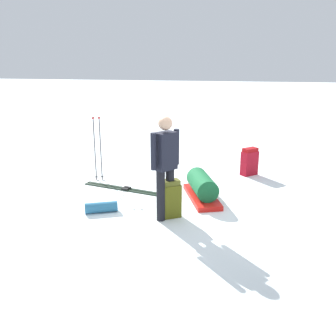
{
  "coord_description": "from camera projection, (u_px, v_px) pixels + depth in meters",
  "views": [
    {
      "loc": [
        -1.26,
        6.06,
        2.53
      ],
      "look_at": [
        0.0,
        0.0,
        0.7
      ],
      "focal_mm": 39.28,
      "sensor_mm": 36.0,
      "label": 1
    }
  ],
  "objects": [
    {
      "name": "gear_sled",
      "position": [
        202.0,
        187.0,
        6.89
      ],
      "size": [
        0.88,
        1.38,
        0.49
      ],
      "color": "red",
      "rests_on": "ground_plane"
    },
    {
      "name": "ground_plane",
      "position": [
        168.0,
        205.0,
        6.65
      ],
      "size": [
        80.0,
        80.0,
        0.0
      ],
      "primitive_type": "plane",
      "color": "white"
    },
    {
      "name": "ski_poles_planted_near",
      "position": [
        98.0,
        146.0,
        7.85
      ],
      "size": [
        0.19,
        0.11,
        1.38
      ],
      "color": "#25232C",
      "rests_on": "ground_plane"
    },
    {
      "name": "backpack_large_dark",
      "position": [
        169.0,
        199.0,
        6.07
      ],
      "size": [
        0.41,
        0.36,
        0.64
      ],
      "color": "#4E4F12",
      "rests_on": "ground_plane"
    },
    {
      "name": "ski_pair_near",
      "position": [
        126.0,
        189.0,
        7.43
      ],
      "size": [
        1.92,
        0.6,
        0.05
      ],
      "color": "black",
      "rests_on": "ground_plane"
    },
    {
      "name": "skier_standing",
      "position": [
        165.0,
        163.0,
        5.83
      ],
      "size": [
        0.38,
        0.48,
        1.7
      ],
      "color": "black",
      "rests_on": "ground_plane"
    },
    {
      "name": "backpack_bright",
      "position": [
        249.0,
        162.0,
        8.32
      ],
      "size": [
        0.41,
        0.4,
        0.63
      ],
      "color": "maroon",
      "rests_on": "ground_plane"
    },
    {
      "name": "sleeping_mat_rolled",
      "position": [
        101.0,
        207.0,
        6.32
      ],
      "size": [
        0.58,
        0.39,
        0.18
      ],
      "primitive_type": "cylinder",
      "rotation": [
        0.0,
        1.57,
        0.42
      ],
      "color": "teal",
      "rests_on": "ground_plane"
    }
  ]
}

